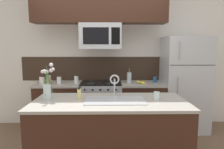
# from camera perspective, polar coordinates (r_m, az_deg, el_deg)

# --- Properties ---
(rear_partition) EXTENTS (5.20, 0.10, 2.60)m
(rear_partition) POSITION_cam_1_polar(r_m,az_deg,el_deg) (4.12, 1.19, 3.86)
(rear_partition) COLOR silver
(rear_partition) RESTS_ON ground
(splash_band) EXTENTS (3.22, 0.01, 0.48)m
(splash_band) POSITION_cam_1_polar(r_m,az_deg,el_deg) (4.08, -3.01, 1.69)
(splash_band) COLOR #332319
(splash_band) RESTS_ON rear_partition
(back_counter_left) EXTENTS (0.86, 0.65, 0.91)m
(back_counter_left) POSITION_cam_1_polar(r_m,az_deg,el_deg) (4.01, -14.66, -8.78)
(back_counter_left) COLOR #381E14
(back_counter_left) RESTS_ON ground
(back_counter_right) EXTENTS (0.83, 0.65, 0.91)m
(back_counter_right) POSITION_cam_1_polar(r_m,az_deg,el_deg) (3.95, 8.44, -8.87)
(back_counter_right) COLOR #381E14
(back_counter_right) RESTS_ON ground
(stove_range) EXTENTS (0.76, 0.64, 0.93)m
(stove_range) POSITION_cam_1_polar(r_m,az_deg,el_deg) (3.90, -3.11, -8.93)
(stove_range) COLOR #B7BABF
(stove_range) RESTS_ON ground
(microwave) EXTENTS (0.74, 0.40, 0.45)m
(microwave) POSITION_cam_1_polar(r_m,az_deg,el_deg) (3.72, -3.27, 10.81)
(microwave) COLOR #B7BABF
(upper_cabinet_band) EXTENTS (2.39, 0.34, 0.60)m
(upper_cabinet_band) POSITION_cam_1_polar(r_m,az_deg,el_deg) (3.75, -3.57, 18.88)
(upper_cabinet_band) COLOR #381E14
(refrigerator) EXTENTS (0.82, 0.74, 1.78)m
(refrigerator) POSITION_cam_1_polar(r_m,az_deg,el_deg) (4.08, 19.82, -2.49)
(refrigerator) COLOR #B7BABF
(refrigerator) RESTS_ON ground
(storage_jar_tall) EXTENTS (0.10, 0.10, 0.14)m
(storage_jar_tall) POSITION_cam_1_polar(r_m,az_deg,el_deg) (3.98, -19.34, -1.37)
(storage_jar_tall) COLOR silver
(storage_jar_tall) RESTS_ON back_counter_left
(storage_jar_medium) EXTENTS (0.10, 0.10, 0.15)m
(storage_jar_medium) POSITION_cam_1_polar(r_m,az_deg,el_deg) (3.93, -17.67, -1.35)
(storage_jar_medium) COLOR #997F5B
(storage_jar_medium) RESTS_ON back_counter_left
(storage_jar_short) EXTENTS (0.08, 0.08, 0.14)m
(storage_jar_short) POSITION_cam_1_polar(r_m,az_deg,el_deg) (3.86, -14.88, -1.45)
(storage_jar_short) COLOR silver
(storage_jar_short) RESTS_ON back_counter_left
(storage_jar_squat) EXTENTS (0.08, 0.08, 0.15)m
(storage_jar_squat) POSITION_cam_1_polar(r_m,az_deg,el_deg) (3.83, -10.16, -1.29)
(storage_jar_squat) COLOR silver
(storage_jar_squat) RESTS_ON back_counter_left
(banana_bunch) EXTENTS (0.19, 0.16, 0.08)m
(banana_bunch) POSITION_cam_1_polar(r_m,az_deg,el_deg) (3.78, 8.34, -2.22)
(banana_bunch) COLOR yellow
(banana_bunch) RESTS_ON back_counter_right
(french_press) EXTENTS (0.09, 0.09, 0.27)m
(french_press) POSITION_cam_1_polar(r_m,az_deg,el_deg) (3.85, 4.93, -0.80)
(french_press) COLOR silver
(french_press) RESTS_ON back_counter_right
(coffee_tin) EXTENTS (0.08, 0.08, 0.11)m
(coffee_tin) POSITION_cam_1_polar(r_m,az_deg,el_deg) (3.93, 12.17, -1.43)
(coffee_tin) COLOR #1E5184
(coffee_tin) RESTS_ON back_counter_right
(island_counter) EXTENTS (1.96, 0.87, 0.91)m
(island_counter) POSITION_cam_1_polar(r_m,az_deg,el_deg) (2.73, -0.60, -16.68)
(island_counter) COLOR #381E14
(island_counter) RESTS_ON ground
(kitchen_sink) EXTENTS (0.76, 0.44, 0.16)m
(kitchen_sink) POSITION_cam_1_polar(r_m,az_deg,el_deg) (2.59, 0.85, -8.89)
(kitchen_sink) COLOR #ADAFB5
(kitchen_sink) RESTS_ON island_counter
(sink_faucet) EXTENTS (0.14, 0.14, 0.31)m
(sink_faucet) POSITION_cam_1_polar(r_m,az_deg,el_deg) (2.74, 0.74, -2.23)
(sink_faucet) COLOR #B7BABF
(sink_faucet) RESTS_ON island_counter
(dish_soap_bottle) EXTENTS (0.06, 0.05, 0.16)m
(dish_soap_bottle) POSITION_cam_1_polar(r_m,az_deg,el_deg) (2.66, -9.34, -5.50)
(dish_soap_bottle) COLOR #DBCC75
(dish_soap_bottle) RESTS_ON island_counter
(drinking_glass) EXTENTS (0.08, 0.08, 0.10)m
(drinking_glass) POSITION_cam_1_polar(r_m,az_deg,el_deg) (2.66, 12.62, -5.94)
(drinking_glass) COLOR silver
(drinking_glass) RESTS_ON island_counter
(flower_vase) EXTENTS (0.19, 0.18, 0.47)m
(flower_vase) POSITION_cam_1_polar(r_m,az_deg,el_deg) (2.74, -17.94, -3.52)
(flower_vase) COLOR silver
(flower_vase) RESTS_ON island_counter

